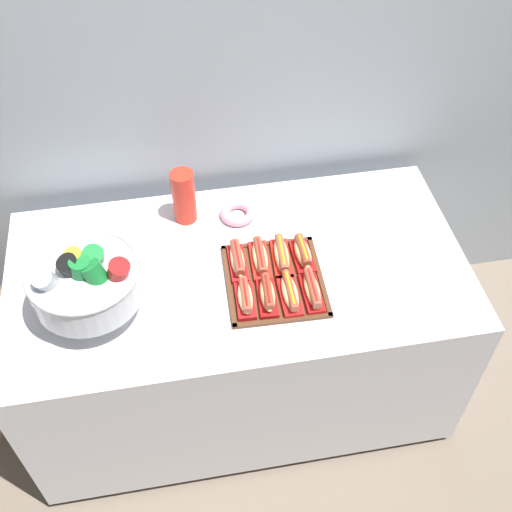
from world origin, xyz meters
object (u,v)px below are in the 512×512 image
object	(u,v)px
buffet_table	(240,329)
punch_bowl	(86,281)
cup_stack	(184,197)
serving_tray	(274,281)
hot_dog_5	(260,259)
hot_dog_1	(267,295)
hot_dog_7	(303,253)
hot_dog_0	(245,298)
donut	(238,213)
hot_dog_4	(239,260)
hot_dog_6	(282,256)
hot_dog_2	(290,293)
hot_dog_3	(312,290)

from	to	relation	value
buffet_table	punch_bowl	xyz separation A→B (m)	(-0.49, -0.10, 0.52)
buffet_table	cup_stack	xyz separation A→B (m)	(-0.15, 0.28, 0.48)
serving_tray	hot_dog_5	distance (m)	0.09
hot_dog_1	hot_dog_7	world-z (taller)	same
hot_dog_0	donut	world-z (taller)	hot_dog_0
hot_dog_5	cup_stack	xyz separation A→B (m)	(-0.23, 0.28, 0.08)
hot_dog_4	hot_dog_7	xyz separation A→B (m)	(0.22, -0.01, 0.00)
serving_tray	hot_dog_6	xyz separation A→B (m)	(0.04, 0.08, 0.03)
hot_dog_0	hot_dog_2	xyz separation A→B (m)	(0.15, -0.01, -0.00)
hot_dog_0	hot_dog_6	xyz separation A→B (m)	(0.16, 0.16, 0.00)
hot_dog_6	donut	world-z (taller)	hot_dog_6
hot_dog_1	hot_dog_4	bearing A→B (deg)	112.52
hot_dog_0	hot_dog_2	distance (m)	0.15
hot_dog_2	cup_stack	size ratio (longest dim) A/B	0.81
hot_dog_6	donut	bearing A→B (deg)	114.39
hot_dog_0	hot_dog_6	world-z (taller)	hot_dog_6
hot_dog_3	hot_dog_5	world-z (taller)	hot_dog_3
hot_dog_1	hot_dog_4	distance (m)	0.18
hot_dog_5	hot_dog_7	bearing A→B (deg)	-1.92
hot_dog_6	cup_stack	bearing A→B (deg)	137.38
serving_tray	punch_bowl	world-z (taller)	punch_bowl
buffet_table	hot_dog_3	size ratio (longest dim) A/B	9.53
hot_dog_7	punch_bowl	size ratio (longest dim) A/B	0.44
buffet_table	serving_tray	distance (m)	0.40
hot_dog_4	hot_dog_5	size ratio (longest dim) A/B	0.94
hot_dog_2	donut	bearing A→B (deg)	104.68
hot_dog_2	hot_dog_5	distance (m)	0.18
hot_dog_1	hot_dog_3	world-z (taller)	hot_dog_1
hot_dog_0	hot_dog_1	xyz separation A→B (m)	(0.07, -0.00, 0.00)
hot_dog_4	hot_dog_1	bearing A→B (deg)	-67.48
hot_dog_6	punch_bowl	bearing A→B (deg)	-171.59
buffet_table	hot_dog_2	bearing A→B (deg)	-48.96
hot_dog_2	hot_dog_0	bearing A→B (deg)	178.08
hot_dog_3	donut	bearing A→B (deg)	113.65
hot_dog_4	cup_stack	bearing A→B (deg)	119.46
hot_dog_4	punch_bowl	bearing A→B (deg)	-168.55
hot_dog_5	hot_dog_7	xyz separation A→B (m)	(0.15, -0.01, 0.00)
hot_dog_0	hot_dog_4	distance (m)	0.17
punch_bowl	hot_dog_2	bearing A→B (deg)	-6.18
buffet_table	hot_dog_1	distance (m)	0.45
hot_dog_1	hot_dog_2	size ratio (longest dim) A/B	0.93
hot_dog_4	serving_tray	bearing A→B (deg)	-38.18
hot_dog_6	hot_dog_1	bearing A→B (deg)	-116.37
hot_dog_0	hot_dog_4	size ratio (longest dim) A/B	0.91
serving_tray	hot_dog_3	xyz separation A→B (m)	(0.11, -0.09, 0.03)
serving_tray	hot_dog_4	bearing A→B (deg)	141.82
buffet_table	hot_dog_6	world-z (taller)	hot_dog_6
buffet_table	punch_bowl	size ratio (longest dim) A/B	4.49
serving_tray	punch_bowl	bearing A→B (deg)	-178.65
hot_dog_0	hot_dog_5	xyz separation A→B (m)	(0.08, 0.16, -0.00)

